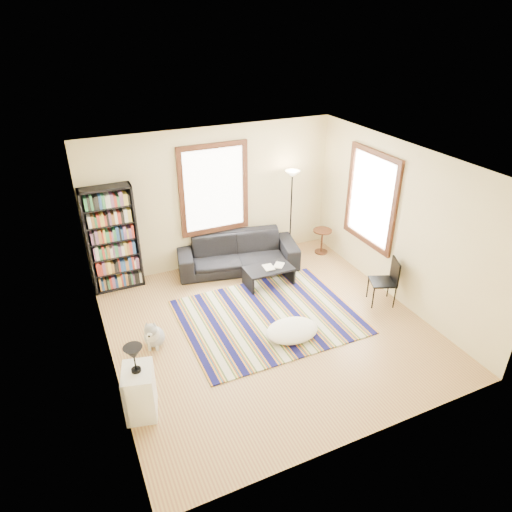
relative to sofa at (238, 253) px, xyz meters
name	(u,v)px	position (x,y,z in m)	size (l,w,h in m)	color
floor	(268,329)	(-0.30, -2.05, -0.40)	(5.00, 5.00, 0.10)	tan
ceiling	(271,160)	(-0.30, -2.05, 2.50)	(5.00, 5.00, 0.10)	white
wall_back	(213,198)	(-0.30, 0.50, 1.05)	(5.00, 0.10, 2.80)	beige
wall_front	(373,354)	(-0.30, -4.60, 1.05)	(5.00, 0.10, 2.80)	beige
wall_left	(96,291)	(-2.85, -2.05, 1.05)	(0.10, 5.00, 2.80)	beige
wall_right	(402,224)	(2.25, -2.05, 1.05)	(0.10, 5.00, 2.80)	beige
window_back	(214,189)	(-0.30, 0.42, 1.25)	(1.20, 0.06, 1.60)	white
window_right	(371,199)	(2.17, -1.25, 1.25)	(0.06, 1.20, 1.60)	white
rug	(268,317)	(-0.18, -1.80, -0.34)	(2.91, 2.32, 0.02)	#0D0D42
sofa	(238,253)	(0.00, 0.00, 0.00)	(2.39, 0.94, 0.70)	black
bookshelf	(113,239)	(-2.32, 0.27, 0.65)	(0.90, 0.30, 2.00)	black
coffee_table	(269,276)	(0.30, -0.83, -0.17)	(0.90, 0.50, 0.36)	black
book_a	(264,268)	(0.20, -0.83, 0.02)	(0.19, 0.25, 0.02)	beige
book_b	(275,265)	(0.45, -0.78, 0.02)	(0.17, 0.23, 0.02)	beige
floor_cushion	(292,330)	(-0.05, -2.42, -0.24)	(0.88, 0.66, 0.22)	white
floor_lamp	(291,214)	(1.25, 0.10, 0.58)	(0.30, 0.30, 1.86)	black
side_table	(322,241)	(1.90, -0.14, -0.08)	(0.40, 0.40, 0.54)	#471E11
folding_chair	(382,282)	(1.85, -2.23, 0.08)	(0.42, 0.40, 0.86)	black
white_cabinet	(140,392)	(-2.60, -3.00, 0.00)	(0.38, 0.50, 0.70)	white
table_lamp	(134,359)	(-2.60, -3.00, 0.54)	(0.24, 0.24, 0.38)	black
dog	(154,331)	(-2.12, -1.71, -0.10)	(0.36, 0.50, 0.50)	#B7B7B7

